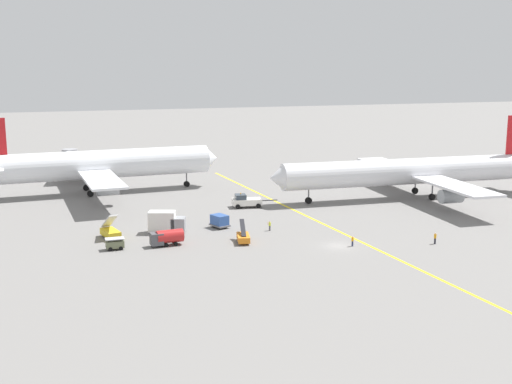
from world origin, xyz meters
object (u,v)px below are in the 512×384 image
(gse_belt_loader_portside, at_px, (243,237))
(ground_crew_ramp_agent_by_cones, at_px, (270,226))
(gse_stair_truck_yellow, at_px, (110,232))
(jet_bridge, at_px, (67,160))
(gse_container_dolly_flat, at_px, (220,221))
(ground_crew_wing_walker_right, at_px, (435,238))
(pushback_tug, at_px, (246,201))
(gse_baggage_cart_near_cluster, at_px, (115,244))
(airliner_at_gate_left, at_px, (101,165))
(ground_crew_marshaller_foreground, at_px, (353,241))
(gse_fuel_bowser_stubby, at_px, (166,237))
(gse_catering_truck_tall, at_px, (166,222))
(airliner_being_pushed, at_px, (411,172))

(gse_belt_loader_portside, bearing_deg, ground_crew_ramp_agent_by_cones, 41.22)
(gse_stair_truck_yellow, xyz_separation_m, jet_bridge, (-3.71, 60.09, 3.03))
(ground_crew_ramp_agent_by_cones, bearing_deg, gse_container_dolly_flat, 148.13)
(gse_stair_truck_yellow, bearing_deg, ground_crew_wing_walker_right, -22.27)
(gse_stair_truck_yellow, distance_m, ground_crew_wing_walker_right, 50.00)
(pushback_tug, xyz_separation_m, gse_belt_loader_portside, (-7.86, -23.58, -0.36))
(gse_baggage_cart_near_cluster, xyz_separation_m, gse_belt_loader_portside, (19.05, -2.23, -0.04))
(airliner_at_gate_left, relative_size, gse_belt_loader_portside, 9.99)
(gse_container_dolly_flat, relative_size, ground_crew_ramp_agent_by_cones, 2.37)
(gse_stair_truck_yellow, bearing_deg, pushback_tug, 28.61)
(ground_crew_marshaller_foreground, height_order, jet_bridge, jet_bridge)
(gse_fuel_bowser_stubby, distance_m, gse_baggage_cart_near_cluster, 7.60)
(gse_fuel_bowser_stubby, bearing_deg, ground_crew_marshaller_foreground, -19.07)
(gse_catering_truck_tall, distance_m, ground_crew_wing_walker_right, 42.13)
(gse_baggage_cart_near_cluster, relative_size, gse_catering_truck_tall, 0.43)
(pushback_tug, relative_size, ground_crew_wing_walker_right, 4.99)
(gse_baggage_cart_near_cluster, height_order, ground_crew_ramp_agent_by_cones, gse_baggage_cart_near_cluster)
(pushback_tug, bearing_deg, ground_crew_wing_walker_right, -59.94)
(airliner_at_gate_left, height_order, gse_fuel_bowser_stubby, airliner_at_gate_left)
(gse_container_dolly_flat, bearing_deg, pushback_tug, 56.91)
(gse_stair_truck_yellow, height_order, ground_crew_marshaller_foreground, gse_stair_truck_yellow)
(pushback_tug, relative_size, gse_stair_truck_yellow, 1.79)
(gse_container_dolly_flat, distance_m, gse_fuel_bowser_stubby, 13.21)
(gse_fuel_bowser_stubby, xyz_separation_m, gse_catering_truck_tall, (1.44, 7.60, 0.42))
(airliner_being_pushed, bearing_deg, gse_catering_truck_tall, -167.02)
(airliner_being_pushed, xyz_separation_m, gse_baggage_cart_near_cluster, (-61.14, -19.28, -4.48))
(ground_crew_ramp_agent_by_cones, bearing_deg, ground_crew_marshaller_foreground, -55.74)
(gse_stair_truck_yellow, distance_m, ground_crew_ramp_agent_by_cones, 25.44)
(gse_belt_loader_portside, xyz_separation_m, gse_catering_truck_tall, (-10.03, 9.49, 0.93))
(gse_belt_loader_portside, relative_size, ground_crew_ramp_agent_by_cones, 3.19)
(gse_catering_truck_tall, height_order, ground_crew_ramp_agent_by_cones, gse_catering_truck_tall)
(gse_fuel_bowser_stubby, distance_m, ground_crew_ramp_agent_by_cones, 18.07)
(airliner_being_pushed, bearing_deg, gse_belt_loader_portside, -152.94)
(gse_container_dolly_flat, distance_m, ground_crew_ramp_agent_by_cones, 8.54)
(gse_fuel_bowser_stubby, relative_size, ground_crew_ramp_agent_by_cones, 3.17)
(airliner_being_pushed, height_order, gse_belt_loader_portside, airliner_being_pushed)
(gse_container_dolly_flat, bearing_deg, gse_catering_truck_tall, -177.03)
(ground_crew_marshaller_foreground, bearing_deg, pushback_tug, 102.80)
(gse_belt_loader_portside, bearing_deg, pushback_tug, 71.57)
(pushback_tug, relative_size, gse_baggage_cart_near_cluster, 3.21)
(gse_container_dolly_flat, distance_m, ground_crew_marshaller_foreground, 23.39)
(pushback_tug, distance_m, ground_crew_wing_walker_right, 38.81)
(gse_stair_truck_yellow, bearing_deg, ground_crew_ramp_agent_by_cones, -7.89)
(gse_belt_loader_portside, relative_size, jet_bridge, 0.25)
(gse_catering_truck_tall, distance_m, ground_crew_ramp_agent_by_cones, 16.78)
(gse_fuel_bowser_stubby, bearing_deg, gse_catering_truck_tall, 79.27)
(airliner_being_pushed, relative_size, gse_stair_truck_yellow, 11.99)
(airliner_being_pushed, relative_size, ground_crew_marshaller_foreground, 37.06)
(airliner_being_pushed, xyz_separation_m, ground_crew_marshaller_foreground, (-27.24, -28.72, -4.53))
(gse_catering_truck_tall, height_order, jet_bridge, jet_bridge)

